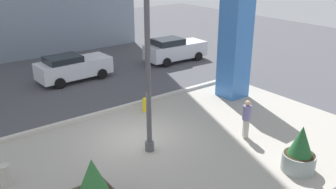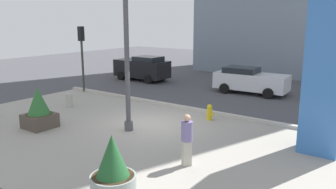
{
  "view_description": "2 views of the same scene",
  "coord_description": "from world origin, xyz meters",
  "views": [
    {
      "loc": [
        -7.3,
        -11.85,
        7.35
      ],
      "look_at": [
        1.35,
        -0.4,
        1.8
      ],
      "focal_mm": 39.11,
      "sensor_mm": 36.0,
      "label": 1
    },
    {
      "loc": [
        9.17,
        -11.28,
        4.57
      ],
      "look_at": [
        1.34,
        -0.44,
        1.62
      ],
      "focal_mm": 36.33,
      "sensor_mm": 36.0,
      "label": 2
    }
  ],
  "objects": [
    {
      "name": "ground_plane",
      "position": [
        0.0,
        4.0,
        0.0
      ],
      "size": [
        60.0,
        60.0,
        0.0
      ],
      "primitive_type": "plane",
      "color": "#47474C"
    },
    {
      "name": "plaza_pavement",
      "position": [
        0.0,
        -2.0,
        0.0
      ],
      "size": [
        18.0,
        10.0,
        0.02
      ],
      "primitive_type": "cube",
      "color": "#9E998E",
      "rests_on": "ground_plane"
    },
    {
      "name": "curb_strip",
      "position": [
        0.0,
        3.12,
        0.08
      ],
      "size": [
        18.0,
        0.24,
        0.16
      ],
      "primitive_type": "cube",
      "color": "#B7B2A8",
      "rests_on": "ground_plane"
    },
    {
      "name": "lamp_post",
      "position": [
        -0.16,
        -1.19,
        3.81
      ],
      "size": [
        0.44,
        0.44,
        7.8
      ],
      "color": "#4C4C51",
      "rests_on": "ground_plane"
    },
    {
      "name": "art_pillar_blue",
      "position": [
        6.88,
        1.08,
        2.9
      ],
      "size": [
        1.29,
        1.29,
        5.79
      ],
      "primitive_type": "cube",
      "color": "#3870BC",
      "rests_on": "ground_plane"
    },
    {
      "name": "potted_plant_mid_plaza",
      "position": [
        3.32,
        -5.59,
        0.74
      ],
      "size": [
        1.19,
        1.19,
        1.76
      ],
      "color": "gray",
      "rests_on": "ground_plane"
    },
    {
      "name": "potted_plant_curbside",
      "position": [
        -3.52,
        -3.15,
        0.79
      ],
      "size": [
        1.18,
        1.18,
        1.77
      ],
      "color": "#4C4238",
      "rests_on": "ground_plane"
    },
    {
      "name": "fire_hydrant",
      "position": [
        1.85,
        2.15,
        0.37
      ],
      "size": [
        0.36,
        0.26,
        0.75
      ],
      "color": "gold",
      "rests_on": "ground_plane"
    },
    {
      "name": "concrete_bollard",
      "position": [
        -5.35,
        -0.15,
        0.38
      ],
      "size": [
        0.36,
        0.36,
        0.75
      ],
      "primitive_type": "cylinder",
      "color": "#B2ADA3",
      "rests_on": "ground_plane"
    },
    {
      "name": "car_passing_lane",
      "position": [
        1.02,
        8.84,
        0.83
      ],
      "size": [
        4.57,
        2.16,
        1.62
      ],
      "color": "silver",
      "rests_on": "ground_plane"
    },
    {
      "name": "car_curb_west",
      "position": [
        8.64,
        8.45,
        0.87
      ],
      "size": [
        4.6,
        2.13,
        1.73
      ],
      "color": "silver",
      "rests_on": "ground_plane"
    },
    {
      "name": "pedestrian_by_curb",
      "position": [
        3.72,
        -2.73,
        0.95
      ],
      "size": [
        0.5,
        0.5,
        1.7
      ],
      "color": "#B2AD9E",
      "rests_on": "ground_plane"
    }
  ]
}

